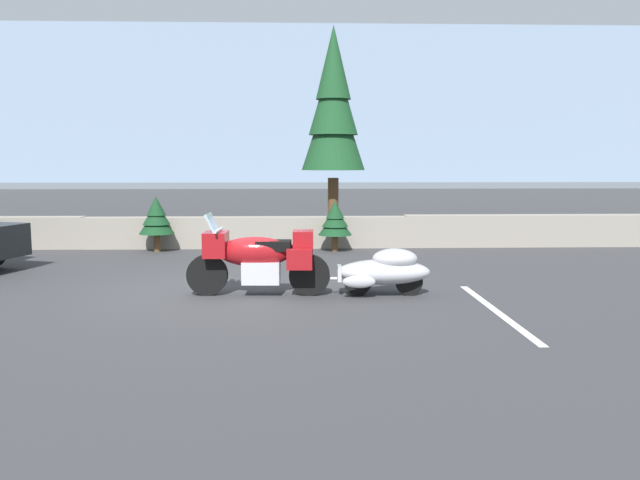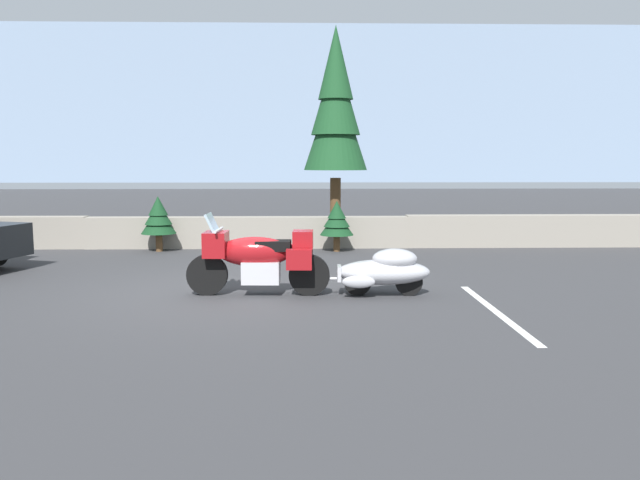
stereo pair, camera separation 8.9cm
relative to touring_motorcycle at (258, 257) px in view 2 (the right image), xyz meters
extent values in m
plane|color=#38383A|center=(-0.65, 0.27, -0.62)|extent=(80.00, 80.00, 0.00)
cube|color=gray|center=(-0.65, 5.68, -0.23)|extent=(8.00, 0.45, 0.78)
cube|color=gray|center=(7.35, 5.72, -0.22)|extent=(8.00, 0.49, 0.80)
cube|color=#7F93AD|center=(-0.65, 95.69, 7.38)|extent=(240.00, 80.00, 16.00)
cylinder|color=black|center=(-0.82, 0.03, -0.29)|extent=(0.66, 0.17, 0.66)
cylinder|color=black|center=(0.83, -0.03, -0.29)|extent=(0.66, 0.17, 0.66)
cube|color=silver|center=(0.06, 0.00, -0.24)|extent=(0.62, 0.46, 0.36)
ellipsoid|color=maroon|center=(-0.04, 0.00, 0.09)|extent=(1.22, 0.49, 0.48)
cube|color=maroon|center=(-0.67, 0.03, 0.21)|extent=(0.38, 0.53, 0.40)
cube|color=#9EB7C6|center=(-0.72, 0.03, 0.54)|extent=(0.21, 0.45, 0.34)
cube|color=black|center=(0.26, -0.01, 0.19)|extent=(0.57, 0.38, 0.16)
cube|color=maroon|center=(0.73, -0.03, 0.29)|extent=(0.34, 0.41, 0.28)
cube|color=maroon|center=(0.67, -0.33, 0.01)|extent=(0.41, 0.18, 0.32)
cube|color=maroon|center=(0.69, 0.27, 0.01)|extent=(0.41, 0.18, 0.32)
cylinder|color=silver|center=(-0.62, 0.02, 0.44)|extent=(0.07, 0.70, 0.04)
cylinder|color=silver|center=(-0.77, 0.03, -0.04)|extent=(0.26, 0.08, 0.54)
cylinder|color=black|center=(1.61, -0.06, -0.40)|extent=(0.44, 0.12, 0.44)
cylinder|color=black|center=(2.44, -0.09, -0.40)|extent=(0.44, 0.12, 0.44)
ellipsoid|color=#B2B2B7|center=(2.02, -0.08, -0.24)|extent=(1.52, 0.74, 0.40)
ellipsoid|color=#B2B2B7|center=(2.20, -0.08, -0.02)|extent=(0.74, 0.59, 0.32)
cube|color=silver|center=(1.31, -0.05, -0.26)|extent=(0.07, 0.32, 0.24)
ellipsoid|color=#B2B2B7|center=(1.60, -0.38, -0.34)|extent=(0.52, 0.16, 0.20)
ellipsoid|color=#B2B2B7|center=(1.62, 0.26, -0.34)|extent=(0.52, 0.16, 0.20)
cylinder|color=silver|center=(0.92, -0.04, -0.35)|extent=(0.70, 0.08, 0.05)
cylinder|color=brown|center=(1.65, 7.74, 0.22)|extent=(0.30, 0.30, 1.69)
cone|color=#194723|center=(1.65, 7.74, 2.63)|extent=(1.77, 1.77, 2.67)
cone|color=#194723|center=(1.65, 7.74, 3.43)|extent=(1.37, 1.37, 2.34)
cone|color=#194723|center=(1.65, 7.74, 4.24)|extent=(0.97, 0.97, 2.00)
cylinder|color=brown|center=(1.54, 4.98, -0.45)|extent=(0.16, 0.16, 0.35)
cone|color=#143D1E|center=(1.54, 4.98, 0.05)|extent=(0.81, 0.81, 0.56)
cone|color=#143D1E|center=(1.54, 4.98, 0.22)|extent=(0.63, 0.63, 0.49)
cone|color=#143D1E|center=(1.54, 4.98, 0.39)|extent=(0.45, 0.45, 0.42)
cylinder|color=brown|center=(-2.73, 5.09, -0.43)|extent=(0.16, 0.16, 0.38)
cone|color=#143D1E|center=(-2.73, 5.09, 0.12)|extent=(0.83, 0.83, 0.61)
cone|color=#143D1E|center=(-2.73, 5.09, 0.30)|extent=(0.65, 0.65, 0.53)
cone|color=#143D1E|center=(-2.73, 5.09, 0.48)|extent=(0.46, 0.46, 0.45)
cube|color=silver|center=(3.51, -1.23, -0.62)|extent=(0.12, 3.60, 0.01)
camera|label=1|loc=(0.65, -10.08, 1.53)|focal=35.53mm
camera|label=2|loc=(0.74, -10.09, 1.53)|focal=35.53mm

